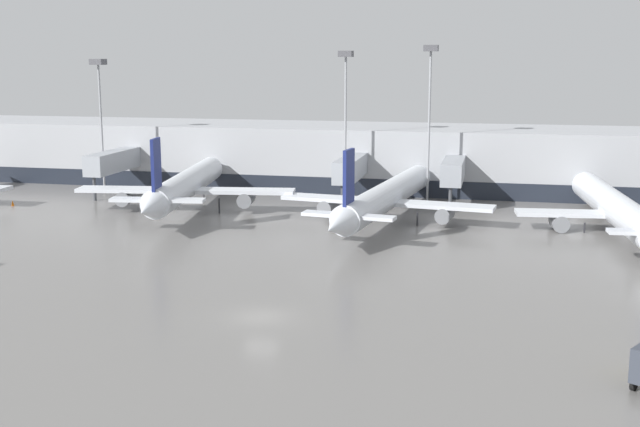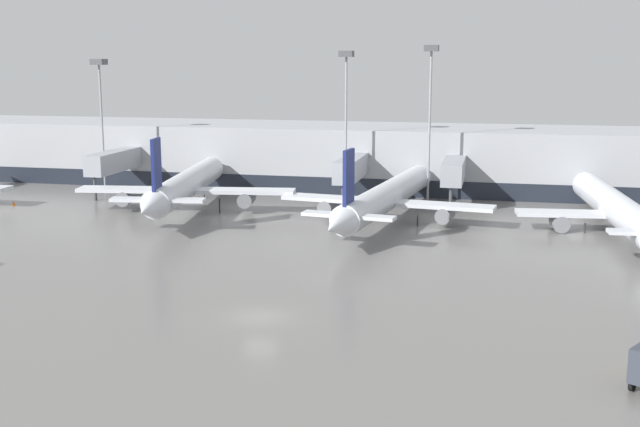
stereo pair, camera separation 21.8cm
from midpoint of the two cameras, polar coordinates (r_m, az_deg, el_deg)
ground_plane at (r=59.79m, az=-4.18°, el=-7.34°), size 320.00×320.00×0.00m
terminal_building at (r=118.15m, az=4.49°, el=4.03°), size 160.00×28.33×9.00m
parked_jet_1 at (r=100.35m, az=-9.47°, el=1.96°), size 27.23×37.20×10.36m
parked_jet_2 at (r=93.07m, az=4.76°, el=1.16°), size 25.23×40.21×9.97m
parked_jet_4 at (r=93.37m, az=20.42°, el=0.30°), size 21.75×40.64×9.21m
traffic_cone_2 at (r=110.78m, az=-20.92°, el=0.71°), size 0.39×0.39×0.74m
apron_light_mast_0 at (r=115.85m, az=-15.31°, el=8.60°), size 1.80×1.80×18.64m
apron_light_mast_4 at (r=104.47m, az=7.94°, el=9.31°), size 1.80×1.80×20.39m
apron_light_mast_5 at (r=106.81m, az=1.93°, el=9.19°), size 1.80×1.80×19.70m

